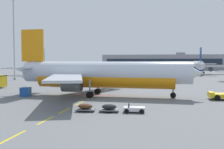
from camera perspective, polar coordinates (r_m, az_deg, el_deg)
ground at (r=66.07m, az=19.38°, el=-2.71°), size 400.00×400.00×0.00m
apron_paint_markings at (r=62.90m, az=-0.36°, el=-2.81°), size 8.00×94.21×0.01m
airliner_foreground at (r=47.60m, az=-2.23°, el=0.08°), size 34.72×34.62×12.20m
airliner_mid_left at (r=134.95m, az=17.81°, el=1.79°), size 33.97×34.09×11.97m
airliner_far_center at (r=120.85m, az=-13.79°, el=1.60°), size 29.75×30.95×11.13m
fuel_service_truck at (r=69.93m, az=-9.52°, el=-0.92°), size 4.82×7.39×3.14m
baggage_train at (r=33.27m, az=-0.56°, el=-7.13°), size 8.70×2.31×1.14m
uld_cargo_container at (r=50.06m, az=-17.97°, el=-3.54°), size 1.80×1.76×1.60m
apron_light_mast_near at (r=94.72m, az=-20.27°, el=9.00°), size 1.80×1.80×26.92m
terminal_satellite at (r=192.19m, az=10.72°, el=2.60°), size 82.23×22.72×12.00m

